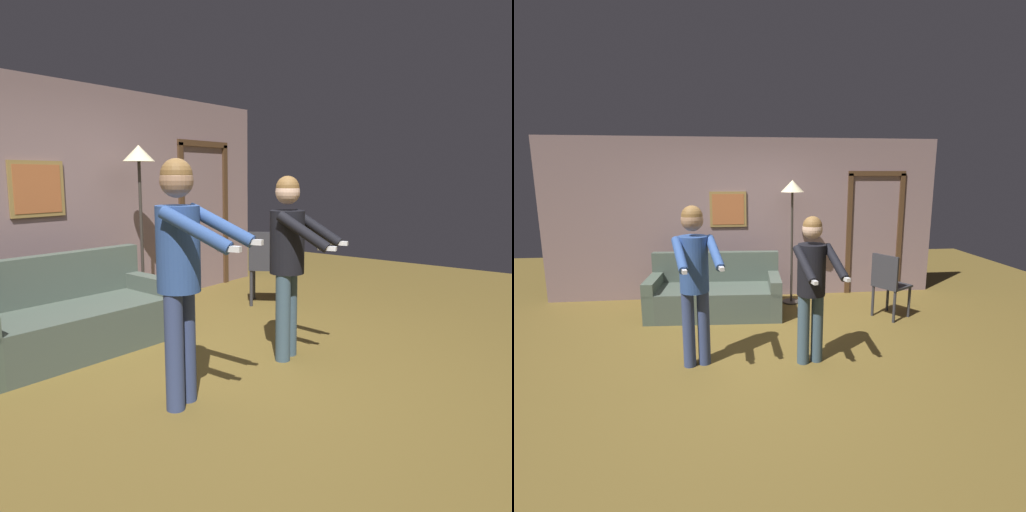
{
  "view_description": "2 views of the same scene",
  "coord_description": "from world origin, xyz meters",
  "views": [
    {
      "loc": [
        -3.01,
        -2.62,
        1.6
      ],
      "look_at": [
        0.0,
        -0.34,
        0.99
      ],
      "focal_mm": 35.0,
      "sensor_mm": 36.0,
      "label": 1
    },
    {
      "loc": [
        -0.36,
        -4.26,
        2.02
      ],
      "look_at": [
        0.11,
        -0.17,
        1.18
      ],
      "focal_mm": 28.0,
      "sensor_mm": 36.0,
      "label": 2
    }
  ],
  "objects": [
    {
      "name": "torchiere_lamp",
      "position": [
        0.69,
        1.81,
        1.64
      ],
      "size": [
        0.36,
        0.36,
        1.94
      ],
      "color": "#332D28",
      "rests_on": "ground_plane"
    },
    {
      "name": "person_standing_right",
      "position": [
        0.55,
        -0.29,
        0.96
      ],
      "size": [
        0.51,
        0.66,
        1.6
      ],
      "color": "#3B5262",
      "rests_on": "ground_plane"
    },
    {
      "name": "back_wall_assembly",
      "position": [
        0.03,
        2.27,
        1.3
      ],
      "size": [
        6.4,
        0.1,
        2.6
      ],
      "color": "gray",
      "rests_on": "ground_plane"
    },
    {
      "name": "person_standing_left",
      "position": [
        -0.67,
        -0.22,
        1.04
      ],
      "size": [
        0.54,
        0.72,
        1.72
      ],
      "color": "navy",
      "rests_on": "ground_plane"
    },
    {
      "name": "ground_plane",
      "position": [
        0.0,
        0.0,
        0.0
      ],
      "size": [
        12.0,
        12.0,
        0.0
      ],
      "primitive_type": "plane",
      "color": "brown"
    },
    {
      "name": "couch",
      "position": [
        -0.51,
        1.42,
        0.28
      ],
      "size": [
        1.95,
        0.96,
        0.87
      ],
      "color": "#465247",
      "rests_on": "ground_plane"
    },
    {
      "name": "dining_chair_distant",
      "position": [
        1.94,
        0.96,
        0.53
      ],
      "size": [
        0.58,
        0.58,
        0.93
      ],
      "color": "#2D2D33",
      "rests_on": "ground_plane"
    }
  ]
}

